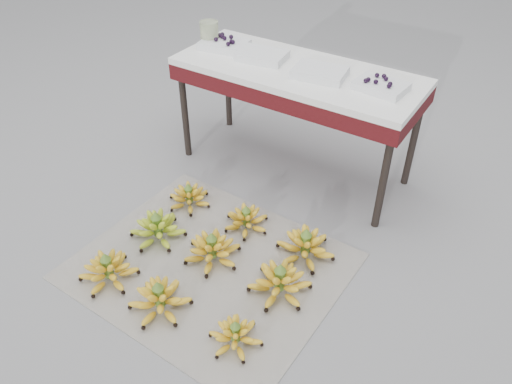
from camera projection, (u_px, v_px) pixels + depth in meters
The scene contains 17 objects.
ground at pixel (186, 264), 2.51m from camera, with size 60.00×60.00×0.00m, color gray.
newspaper_mat at pixel (210, 266), 2.49m from camera, with size 1.25×1.05×0.01m, color silver.
bunch_front_left at pixel (108, 270), 2.39m from camera, with size 0.34×0.34×0.17m.
bunch_front_center at pixel (160, 299), 2.25m from camera, with size 0.34×0.34×0.17m.
bunch_front_right at pixel (236, 335), 2.11m from camera, with size 0.24×0.24×0.14m.
bunch_mid_left at pixel (158, 229), 2.62m from camera, with size 0.37×0.37×0.18m.
bunch_mid_center at pixel (212, 250), 2.50m from camera, with size 0.35×0.35×0.18m.
bunch_mid_right at pixel (280, 282), 2.32m from camera, with size 0.39×0.39×0.18m.
bunch_back_left at pixel (189, 197), 2.85m from camera, with size 0.28×0.28×0.15m.
bunch_back_center at pixel (246, 220), 2.69m from camera, with size 0.28×0.28×0.15m.
bunch_back_right at pixel (305, 246), 2.51m from camera, with size 0.32×0.32×0.18m.
vendor_table at pixel (297, 81), 2.81m from camera, with size 1.40×0.56×0.67m.
tray_far_left at pixel (224, 44), 2.98m from camera, with size 0.30×0.24×0.07m.
tray_left at pixel (262, 56), 2.85m from camera, with size 0.30×0.23×0.04m.
tray_right at pixel (320, 73), 2.67m from camera, with size 0.30×0.24×0.04m.
tray_far_right at pixel (381, 86), 2.54m from camera, with size 0.27×0.21×0.07m.
glass_jar at pixel (209, 33), 3.00m from camera, with size 0.11×0.11×0.14m, color beige.
Camera 1 is at (1.25, -1.29, 1.82)m, focal length 35.00 mm.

